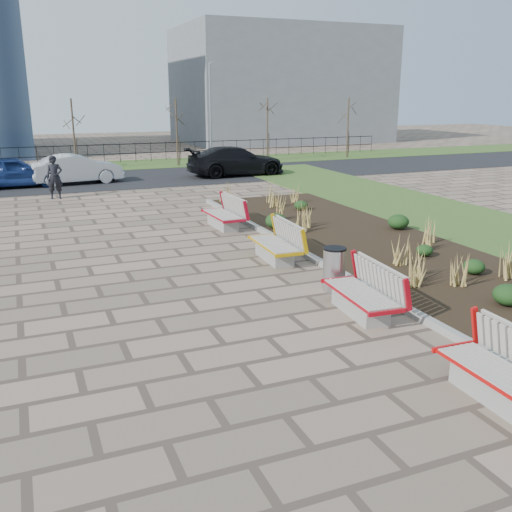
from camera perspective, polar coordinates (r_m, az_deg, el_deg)
name	(u,v)px	position (r m, az deg, el deg)	size (l,w,h in m)	color
ground	(241,364)	(9.53, -1.48, -10.79)	(120.00, 120.00, 0.00)	#856C5B
planting_bed	(384,249)	(16.48, 12.71, 0.65)	(4.50, 18.00, 0.10)	black
planting_curb	(311,257)	(15.29, 5.53, -0.12)	(0.16, 18.00, 0.15)	gray
grass_verge_near	(512,235)	(19.56, 24.21, 1.92)	(5.00, 38.00, 0.04)	#33511E
grass_verge_far	(74,167)	(36.33, -17.71, 8.44)	(80.00, 5.00, 0.04)	#33511E
road	(86,181)	(30.41, -16.64, 7.18)	(80.00, 7.00, 0.02)	black
bench_a	(501,370)	(8.96, 23.34, -10.45)	(0.90, 2.10, 1.00)	red
bench_b	(361,291)	(11.57, 10.41, -3.43)	(0.90, 2.10, 1.00)	#B10B17
bench_c	(274,242)	(15.10, 1.84, 1.41)	(0.90, 2.10, 1.00)	#D59D0B
bench_d	(223,213)	(18.87, -3.37, 4.33)	(0.90, 2.10, 1.00)	#B40C21
litter_bin	(334,270)	(12.89, 7.81, -1.36)	(0.50, 0.50, 0.97)	#B2B2B7
pedestrian	(55,177)	(25.59, -19.50, 7.43)	(0.66, 0.43, 1.81)	black
car_blue	(13,172)	(29.38, -23.10, 7.75)	(1.72, 4.26, 1.45)	navy
car_silver	(77,169)	(29.59, -17.48, 8.31)	(1.51, 4.32, 1.42)	#A5A8AD
car_black	(236,161)	(31.18, -2.02, 9.48)	(2.16, 5.31, 1.54)	black
tree_c	(74,135)	(34.66, -17.76, 11.47)	(1.40, 1.40, 4.00)	#4C3D2D
tree_d	(177,132)	(35.69, -7.93, 12.17)	(1.40, 1.40, 4.00)	#4C3D2D
tree_e	(267,130)	(37.65, 1.14, 12.50)	(1.40, 1.40, 4.00)	#4C3D2D
tree_f	(348,128)	(40.43, 9.15, 12.54)	(1.40, 1.40, 4.00)	#4C3D2D
lamp_east	(210,115)	(35.72, -4.59, 13.88)	(0.24, 0.60, 6.00)	gray
railing_fence	(71,155)	(37.75, -18.00, 9.62)	(44.00, 0.10, 1.20)	black
building_grey	(280,86)	(55.01, 2.40, 16.65)	(18.00, 12.00, 10.00)	slate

